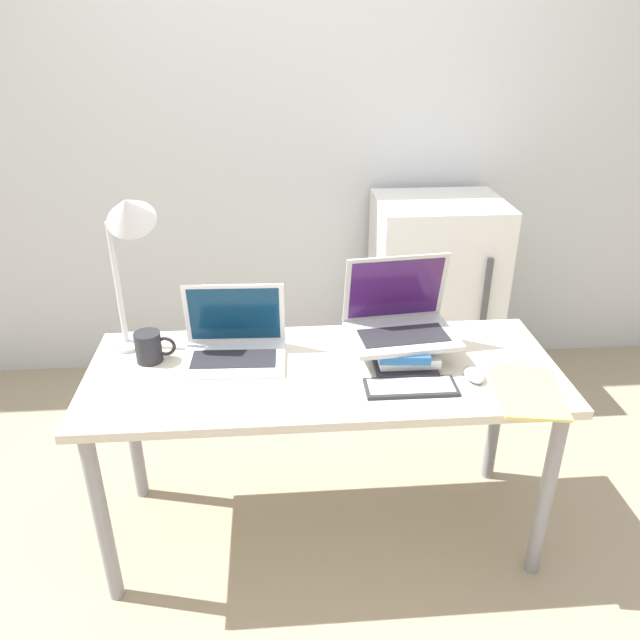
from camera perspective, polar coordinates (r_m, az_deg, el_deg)
The scene contains 12 objects.
ground_plane at distance 2.31m, azimuth 0.96°, elevation -23.87°, with size 14.00×14.00×0.00m, color gray.
wall_back at distance 3.12m, azimuth -1.74°, elevation 18.63°, with size 8.00×0.05×2.70m.
desk at distance 2.12m, azimuth 0.31°, elevation -6.36°, with size 1.56×0.62×0.71m.
laptop_left at distance 2.14m, azimuth -7.84°, elevation -2.16°, with size 0.35×0.25×0.25m.
book_stack at distance 2.12m, azimuth 7.61°, elevation -2.82°, with size 0.21×0.26×0.08m.
laptop_on_books at distance 2.11m, azimuth 7.31°, elevation 0.05°, with size 0.38×0.29×0.26m.
wireless_keyboard at distance 1.99m, azimuth 8.29°, elevation -6.09°, with size 0.29×0.12×0.01m.
mouse at distance 2.08m, azimuth 13.92°, elevation -4.83°, with size 0.06×0.11×0.03m.
notepad at distance 2.05m, azimuth 18.50°, elevation -6.21°, with size 0.24×0.33×0.01m.
mug at distance 2.17m, azimuth -15.32°, elevation -2.39°, with size 0.14×0.09×0.11m.
desk_lamp at distance 2.11m, azimuth -17.19°, elevation 7.98°, with size 0.23×0.20×0.59m.
mini_fridge at distance 3.16m, azimuth 10.28°, elevation 2.09°, with size 0.59×0.50×0.98m.
Camera 1 is at (-0.15, -1.46, 1.78)m, focal length 35.00 mm.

